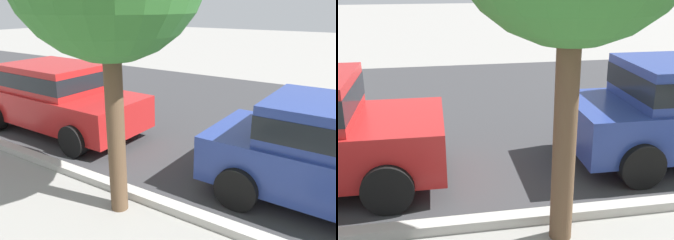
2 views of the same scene
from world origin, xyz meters
TOP-DOWN VIEW (x-y plane):
  - parked_car_red at (-6.74, 4.30)m, footprint 4.13×1.97m

SIDE VIEW (x-z plane):
  - parked_car_red at x=-6.74m, z-range 0.06..1.62m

